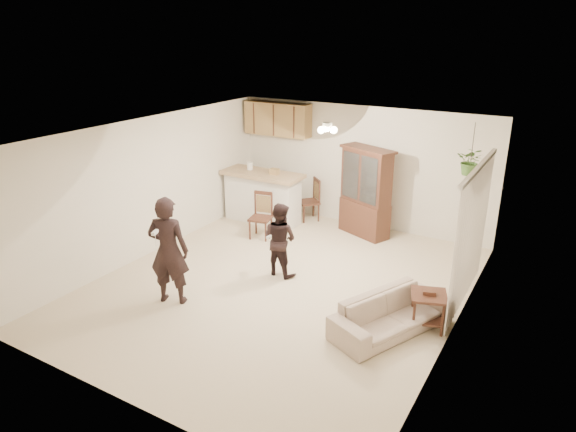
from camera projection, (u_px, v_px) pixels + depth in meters
The scene contains 23 objects.
floor at pixel (280, 285), 8.38m from camera, with size 6.50×6.50×0.00m, color beige.
ceiling at pixel (279, 133), 7.51m from camera, with size 5.50×6.50×0.02m, color silver.
wall_back at pixel (361, 167), 10.57m from camera, with size 5.50×0.02×2.50m, color silver.
wall_front at pixel (117, 306), 5.31m from camera, with size 5.50×0.02×2.50m, color silver.
wall_left at pixel (149, 187), 9.25m from camera, with size 0.02×6.50×2.50m, color silver.
wall_right at pixel (461, 250), 6.64m from camera, with size 0.02×6.50×2.50m, color silver.
breakfast_bar at pixel (263, 199), 10.98m from camera, with size 1.60×0.55×1.00m, color white.
bar_top at pixel (262, 174), 10.79m from camera, with size 1.75×0.70×0.08m, color tan.
upper_cabinets at pixel (278, 119), 11.03m from camera, with size 1.50×0.34×0.70m, color brown.
vertical_blinds at pixel (471, 237), 7.44m from camera, with size 0.06×2.30×2.10m, color silver, non-canonical shape.
ceiling_fixture at pixel (327, 128), 8.42m from camera, with size 0.36×0.36×0.20m, color #FAE9BB, non-canonical shape.
hanging_plant at pixel (471, 161), 8.59m from camera, with size 0.43×0.37×0.48m, color #305A24.
plant_cord at pixel (473, 142), 8.48m from camera, with size 0.01×0.01×0.65m, color #29241E.
sofa at pixel (391, 307), 7.01m from camera, with size 1.87×0.73×0.73m, color beige.
adult at pixel (168, 247), 7.59m from camera, with size 0.66×0.43×1.80m, color black.
child at pixel (280, 237), 8.54m from camera, with size 0.66×0.51×1.35m, color black.
china_hutch at pixel (366, 193), 10.14m from camera, with size 1.21×0.83×1.78m.
side_table at pixel (427, 310), 7.11m from camera, with size 0.61×0.61×0.58m.
chair_bar at pixel (261, 225), 10.19m from camera, with size 0.48×0.48×0.91m.
chair_hutch_left at pixel (309, 208), 11.14m from camera, with size 0.57×0.57×0.92m.
chair_hutch_right at pixel (362, 218), 10.57m from camera, with size 0.54×0.54×0.96m.
controller_adult at pixel (155, 232), 7.09m from camera, with size 0.04×0.15×0.04m, color silver.
controller_child at pixel (269, 237), 8.28m from camera, with size 0.03×0.11×0.03m, color silver.
Camera 1 is at (3.89, -6.38, 3.96)m, focal length 32.00 mm.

